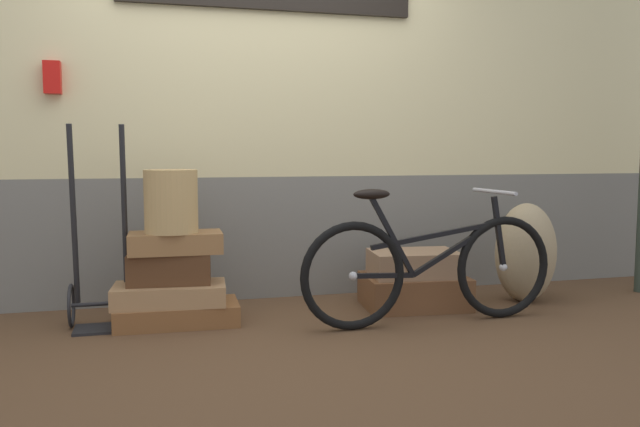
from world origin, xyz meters
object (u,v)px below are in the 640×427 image
Objects in this scene: suitcase_2 at (170,268)px; suitcase_3 at (176,242)px; suitcase_4 at (414,291)px; suitcase_5 at (414,263)px; burlap_sack at (526,253)px; bicycle at (430,267)px; luggage_trolley at (101,277)px; wicker_basket at (171,201)px; suitcase_1 at (170,294)px; suitcase_0 at (177,314)px.

suitcase_2 is 0.88× the size of suitcase_3.
suitcase_4 is 0.19m from suitcase_5.
bicycle reaches higher than burlap_sack.
suitcase_4 is at bearing -1.14° from luggage_trolley.
bicycle is (-0.87, -0.36, 0.00)m from burlap_sack.
wicker_basket is at bearing -8.67° from luggage_trolley.
suitcase_1 is 0.41m from luggage_trolley.
wicker_basket is (-0.02, -0.01, 0.24)m from suitcase_3.
suitcase_5 reaches higher than suitcase_4.
suitcase_1 is at bearing -147.47° from wicker_basket.
luggage_trolley is at bearing 171.33° from wicker_basket.
wicker_basket reaches higher than suitcase_3.
suitcase_2 is 0.40× the size of luggage_trolley.
suitcase_2 is 1.29× the size of wicker_basket.
suitcase_1 is at bearing -173.55° from suitcase_4.
suitcase_0 is 1.50× the size of suitcase_2.
suitcase_5 is 0.80m from burlap_sack.
suitcase_1 is 2.37m from burlap_sack.
wicker_basket is (0.02, 0.01, 0.55)m from suitcase_1.
suitcase_5 is (1.52, 0.02, 0.23)m from suitcase_0.
luggage_trolley is 1.93m from bicycle.
burlap_sack is at bearing 1.54° from suitcase_0.
suitcase_0 is at bearing 15.89° from suitcase_1.
suitcase_1 is 0.31m from suitcase_3.
bicycle is (1.47, -0.38, -0.39)m from wicker_basket.
suitcase_0 is at bearing -88.77° from suitcase_3.
suitcase_1 is at bearing -91.19° from suitcase_2.
luggage_trolley reaches higher than bicycle.
suitcase_4 is (1.53, 0.03, 0.04)m from suitcase_0.
suitcase_2 reaches higher than suitcase_0.
luggage_trolley is at bearing 173.93° from suitcase_1.
suitcase_5 is 0.35× the size of bicycle.
suitcase_5 is 1.60m from wicker_basket.
suitcase_3 is (0.00, 0.02, 0.42)m from suitcase_0.
wicker_basket is at bearing -55.39° from suitcase_2.
suitcase_2 reaches higher than suitcase_1.
suitcase_4 is (1.57, 0.04, -0.08)m from suitcase_1.
bicycle is (1.45, -0.39, -0.15)m from suitcase_3.
suitcase_0 is 2.34m from burlap_sack.
wicker_basket is 1.57m from bicycle.
bicycle reaches higher than suitcase_4.
wicker_basket is 0.55× the size of burlap_sack.
suitcase_2 is 0.39m from luggage_trolley.
suitcase_4 is 1.67m from wicker_basket.
suitcase_3 is 1.51m from bicycle.
suitcase_1 is at bearing 166.10° from bicycle.
burlap_sack is (2.75, -0.09, 0.04)m from luggage_trolley.
suitcase_1 is 0.55m from wicker_basket.
luggage_trolley is at bearing 175.07° from suitcase_3.
suitcase_3 is 2.32m from burlap_sack.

